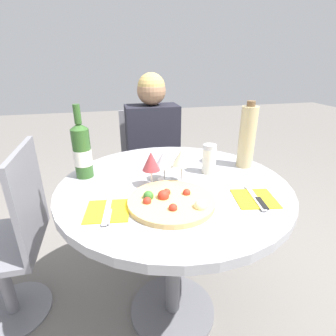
{
  "coord_description": "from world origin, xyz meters",
  "views": [
    {
      "loc": [
        -0.26,
        -0.98,
        1.28
      ],
      "look_at": [
        -0.04,
        -0.07,
        0.88
      ],
      "focal_mm": 28.0,
      "sensor_mm": 36.0,
      "label": 1
    }
  ],
  "objects_px": {
    "seated_diner": "(155,169)",
    "wine_bottle": "(82,151)",
    "chair_empty_side": "(10,244)",
    "chair_behind_diner": "(152,173)",
    "tall_carafe": "(247,137)",
    "pizza_large": "(171,201)",
    "dining_table": "(173,210)"
  },
  "relations": [
    {
      "from": "seated_diner",
      "to": "pizza_large",
      "type": "bearing_deg",
      "value": 83.35
    },
    {
      "from": "dining_table",
      "to": "tall_carafe",
      "type": "bearing_deg",
      "value": 14.84
    },
    {
      "from": "chair_behind_diner",
      "to": "pizza_large",
      "type": "height_order",
      "value": "chair_behind_diner"
    },
    {
      "from": "chair_behind_diner",
      "to": "pizza_large",
      "type": "distance_m",
      "value": 1.09
    },
    {
      "from": "seated_diner",
      "to": "pizza_large",
      "type": "xyz_separation_m",
      "value": [
        -0.1,
        -0.88,
        0.25
      ]
    },
    {
      "from": "dining_table",
      "to": "chair_behind_diner",
      "type": "relative_size",
      "value": 1.07
    },
    {
      "from": "dining_table",
      "to": "seated_diner",
      "type": "relative_size",
      "value": 0.83
    },
    {
      "from": "chair_behind_diner",
      "to": "seated_diner",
      "type": "bearing_deg",
      "value": 90.0
    },
    {
      "from": "dining_table",
      "to": "seated_diner",
      "type": "height_order",
      "value": "seated_diner"
    },
    {
      "from": "tall_carafe",
      "to": "wine_bottle",
      "type": "bearing_deg",
      "value": 175.9
    },
    {
      "from": "pizza_large",
      "to": "chair_behind_diner",
      "type": "bearing_deg",
      "value": 84.29
    },
    {
      "from": "dining_table",
      "to": "tall_carafe",
      "type": "height_order",
      "value": "tall_carafe"
    },
    {
      "from": "pizza_large",
      "to": "tall_carafe",
      "type": "bearing_deg",
      "value": 31.93
    },
    {
      "from": "chair_behind_diner",
      "to": "tall_carafe",
      "type": "bearing_deg",
      "value": 114.06
    },
    {
      "from": "dining_table",
      "to": "tall_carafe",
      "type": "relative_size",
      "value": 3.1
    },
    {
      "from": "seated_diner",
      "to": "tall_carafe",
      "type": "relative_size",
      "value": 3.75
    },
    {
      "from": "pizza_large",
      "to": "dining_table",
      "type": "bearing_deg",
      "value": 72.47
    },
    {
      "from": "seated_diner",
      "to": "wine_bottle",
      "type": "distance_m",
      "value": 0.79
    },
    {
      "from": "chair_empty_side",
      "to": "seated_diner",
      "type": "bearing_deg",
      "value": -57.69
    },
    {
      "from": "dining_table",
      "to": "chair_empty_side",
      "type": "bearing_deg",
      "value": 165.79
    },
    {
      "from": "tall_carafe",
      "to": "seated_diner",
      "type": "bearing_deg",
      "value": 118.95
    },
    {
      "from": "chair_behind_diner",
      "to": "wine_bottle",
      "type": "relative_size",
      "value": 2.84
    },
    {
      "from": "chair_empty_side",
      "to": "pizza_large",
      "type": "xyz_separation_m",
      "value": [
        0.72,
        -0.37,
        0.35
      ]
    },
    {
      "from": "chair_behind_diner",
      "to": "chair_empty_side",
      "type": "bearing_deg",
      "value": 39.02
    },
    {
      "from": "seated_diner",
      "to": "wine_bottle",
      "type": "relative_size",
      "value": 3.69
    },
    {
      "from": "dining_table",
      "to": "chair_empty_side",
      "type": "relative_size",
      "value": 1.07
    },
    {
      "from": "chair_empty_side",
      "to": "chair_behind_diner",
      "type": "bearing_deg",
      "value": -50.98
    },
    {
      "from": "wine_bottle",
      "to": "chair_behind_diner",
      "type": "bearing_deg",
      "value": 58.91
    },
    {
      "from": "dining_table",
      "to": "pizza_large",
      "type": "distance_m",
      "value": 0.23
    },
    {
      "from": "chair_behind_diner",
      "to": "wine_bottle",
      "type": "distance_m",
      "value": 0.94
    },
    {
      "from": "seated_diner",
      "to": "tall_carafe",
      "type": "height_order",
      "value": "seated_diner"
    },
    {
      "from": "dining_table",
      "to": "seated_diner",
      "type": "distance_m",
      "value": 0.72
    }
  ]
}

